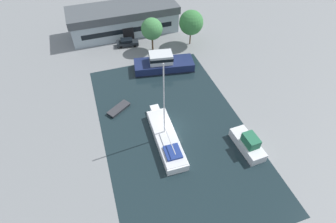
% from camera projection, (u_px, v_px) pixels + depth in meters
% --- Properties ---
extents(ground_plane, '(440.00, 440.00, 0.00)m').
position_uv_depth(ground_plane, '(174.00, 128.00, 40.14)').
color(ground_plane, gray).
extents(water_canal, '(21.26, 36.10, 0.01)m').
position_uv_depth(water_canal, '(174.00, 128.00, 40.14)').
color(water_canal, '#19282D').
rests_on(water_canal, ground).
extents(warehouse_building, '(24.21, 8.92, 5.88)m').
position_uv_depth(warehouse_building, '(124.00, 19.00, 58.93)').
color(warehouse_building, '#99A8B2').
rests_on(warehouse_building, ground).
extents(quay_tree_near_building, '(4.34, 4.34, 6.89)m').
position_uv_depth(quay_tree_near_building, '(152.00, 29.00, 52.35)').
color(quay_tree_near_building, brown).
rests_on(quay_tree_near_building, ground).
extents(quay_tree_by_water, '(5.01, 5.01, 7.40)m').
position_uv_depth(quay_tree_by_water, '(191.00, 23.00, 53.82)').
color(quay_tree_by_water, brown).
rests_on(quay_tree_by_water, ground).
extents(parked_car, '(4.85, 2.47, 1.60)m').
position_uv_depth(parked_car, '(127.00, 42.00, 56.14)').
color(parked_car, '#1E2328').
rests_on(parked_car, ground).
extents(sailboat_moored, '(3.25, 12.44, 13.18)m').
position_uv_depth(sailboat_moored, '(166.00, 137.00, 37.92)').
color(sailboat_moored, white).
rests_on(sailboat_moored, water_canal).
extents(motor_cruiser, '(11.88, 5.95, 3.48)m').
position_uv_depth(motor_cruiser, '(163.00, 63.00, 49.94)').
color(motor_cruiser, '#19234C').
rests_on(motor_cruiser, water_canal).
extents(small_dinghy, '(4.17, 3.50, 0.49)m').
position_uv_depth(small_dinghy, '(119.00, 109.00, 42.72)').
color(small_dinghy, '#23282D').
rests_on(small_dinghy, water_canal).
extents(cabin_boat, '(2.67, 6.12, 2.72)m').
position_uv_depth(cabin_boat, '(248.00, 144.00, 36.78)').
color(cabin_boat, silver).
rests_on(cabin_boat, water_canal).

